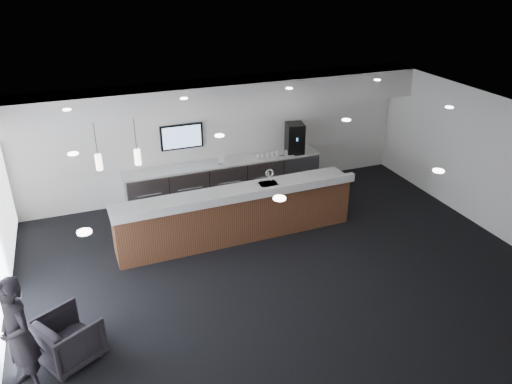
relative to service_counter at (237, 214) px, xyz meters
name	(u,v)px	position (x,y,z in m)	size (l,w,h in m)	color
ground	(282,270)	(0.41, -1.56, -0.57)	(10.00, 10.00, 0.00)	black
ceiling	(286,126)	(0.41, -1.56, 2.43)	(10.00, 8.00, 0.02)	black
back_wall	(220,136)	(0.41, 2.44, 0.93)	(10.00, 0.02, 3.00)	white
right_wall	(493,166)	(5.41, -1.56, 0.93)	(0.02, 8.00, 3.00)	white
soffit_bulkhead	(224,96)	(0.41, 1.99, 2.08)	(10.00, 0.90, 0.70)	white
alcove_panel	(220,133)	(0.41, 2.41, 1.03)	(9.80, 0.06, 1.40)	white
back_credenza	(225,179)	(0.41, 2.08, -0.10)	(5.06, 0.66, 0.95)	#989AA0
wall_tv	(182,137)	(-0.59, 2.35, 1.08)	(1.05, 0.08, 0.62)	black
pendant_left	(143,168)	(-1.99, -0.76, 1.68)	(0.12, 0.12, 0.30)	#FFEBC6
pendant_right	(102,174)	(-2.69, -0.76, 1.68)	(0.12, 0.12, 0.30)	#FFEBC6
ceiling_can_lights	(286,127)	(0.41, -1.56, 2.40)	(7.00, 5.00, 0.02)	silver
service_counter	(237,214)	(0.00, 0.00, 0.00)	(5.32, 1.01, 1.49)	#502A1A
coffee_machine	(295,138)	(2.34, 2.09, 0.76)	(0.53, 0.61, 0.77)	black
info_sign_left	(221,159)	(0.27, 1.98, 0.49)	(0.17, 0.02, 0.23)	silver
info_sign_right	(280,151)	(1.87, 1.95, 0.50)	(0.19, 0.02, 0.26)	silver
armchair	(68,339)	(-3.60, -2.57, -0.19)	(0.82, 0.85, 0.77)	black
lounge_guest	(18,336)	(-4.19, -2.91, 0.34)	(0.67, 0.44, 1.83)	black
cup_0	(292,151)	(2.23, 2.00, 0.43)	(0.11, 0.11, 0.10)	white
cup_1	(287,152)	(2.09, 2.00, 0.43)	(0.11, 0.11, 0.10)	white
cup_2	(282,153)	(1.95, 2.00, 0.43)	(0.11, 0.11, 0.10)	white
cup_3	(277,153)	(1.81, 2.00, 0.43)	(0.11, 0.11, 0.10)	white
cup_4	(272,154)	(1.67, 2.00, 0.43)	(0.11, 0.11, 0.10)	white
cup_5	(267,155)	(1.53, 2.00, 0.43)	(0.11, 0.11, 0.10)	white
cup_6	(262,156)	(1.39, 2.00, 0.43)	(0.11, 0.11, 0.10)	white
cup_7	(257,156)	(1.25, 2.00, 0.43)	(0.11, 0.11, 0.10)	white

